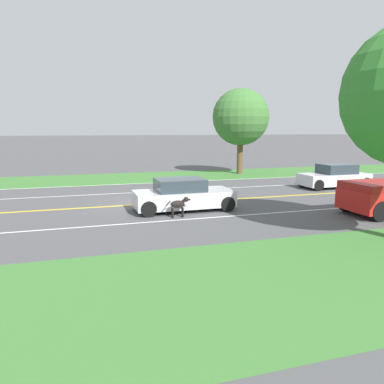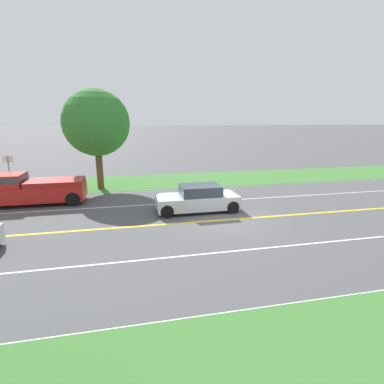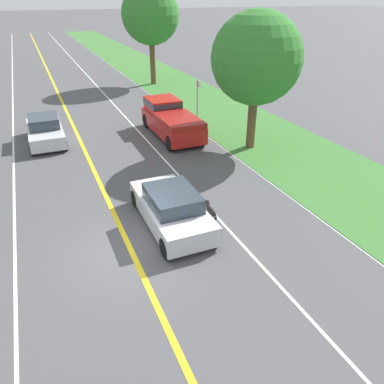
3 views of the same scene
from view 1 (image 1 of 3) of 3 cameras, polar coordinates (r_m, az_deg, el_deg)
name	(u,v)px [view 1 (image 1 of 3)]	position (r m, az deg, el deg)	size (l,w,h in m)	color
ground_plane	(155,204)	(18.17, -5.68, -1.79)	(400.00, 400.00, 0.00)	#4C4C4F
centre_divider_line	(155,204)	(18.17, -5.68, -1.78)	(0.18, 160.00, 0.01)	yellow
lane_edge_line_right	(201,247)	(11.60, 1.40, -8.32)	(0.14, 160.00, 0.01)	white
lane_edge_line_left	(133,184)	(24.97, -8.93, 1.26)	(0.14, 160.00, 0.01)	white
lane_dash_same_dir	(173,220)	(14.84, -2.93, -4.33)	(0.10, 160.00, 0.01)	white
lane_dash_oncoming	(142,192)	(21.55, -7.56, -0.02)	(0.10, 160.00, 0.01)	white
grass_verge_right	(243,285)	(8.99, 7.71, -13.80)	(6.00, 160.00, 0.03)	#3D7533
grass_verge_left	(127,178)	(27.91, -9.83, 2.13)	(6.00, 160.00, 0.03)	#3D7533
ego_car	(183,195)	(16.55, -1.40, -0.53)	(1.89, 4.36, 1.42)	silver
dog	(179,204)	(15.23, -1.95, -1.87)	(0.21, 1.06, 0.85)	black
oncoming_car	(334,177)	(24.62, 20.88, 2.19)	(1.84, 4.24, 1.45)	silver
roadside_tree_left_near	(241,117)	(30.20, 7.42, 11.23)	(4.45, 4.45, 6.72)	brown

